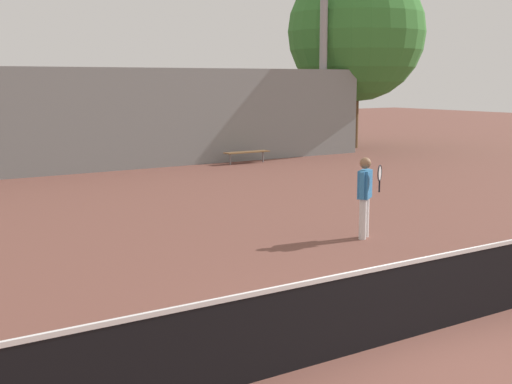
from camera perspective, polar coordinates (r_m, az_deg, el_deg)
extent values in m
plane|color=brown|center=(8.71, 11.32, -11.58)|extent=(100.00, 100.00, 0.00)
cube|color=black|center=(8.57, 11.41, -8.75)|extent=(10.88, 0.03, 0.90)
cube|color=white|center=(8.44, 11.51, -5.66)|extent=(10.88, 0.04, 0.05)
cylinder|color=silver|center=(13.77, 8.53, -2.17)|extent=(0.14, 0.14, 0.78)
cylinder|color=silver|center=(13.98, 8.75, -2.00)|extent=(0.14, 0.14, 0.78)
cube|color=teal|center=(13.77, 8.71, 0.61)|extent=(0.45, 0.39, 0.54)
cylinder|color=teal|center=(13.52, 8.46, 0.50)|extent=(0.10, 0.10, 0.52)
cylinder|color=teal|center=(14.01, 8.95, 0.78)|extent=(0.10, 0.10, 0.52)
sphere|color=#8E6647|center=(13.71, 8.75, 2.30)|extent=(0.22, 0.22, 0.22)
cylinder|color=black|center=(13.71, 9.84, 0.44)|extent=(0.03, 0.03, 0.22)
torus|color=black|center=(13.67, 9.87, 1.50)|extent=(0.27, 0.19, 0.31)
cylinder|color=silver|center=(13.67, 9.87, 1.50)|extent=(0.23, 0.15, 0.27)
cube|color=brown|center=(25.96, -0.73, 3.21)|extent=(1.78, 0.40, 0.04)
cylinder|color=gray|center=(25.60, -2.06, 2.64)|extent=(0.06, 0.06, 0.39)
cylinder|color=gray|center=(26.38, 0.57, 2.84)|extent=(0.06, 0.06, 0.39)
cylinder|color=#939399|center=(29.36, 5.44, 12.62)|extent=(0.31, 0.31, 9.80)
cube|color=gray|center=(23.02, -19.40, 5.21)|extent=(28.39, 0.06, 3.42)
cylinder|color=brown|center=(32.15, 7.87, 5.89)|extent=(0.37, 0.37, 2.66)
sphere|color=#387A33|center=(32.17, 8.01, 12.54)|extent=(6.01, 6.01, 6.01)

